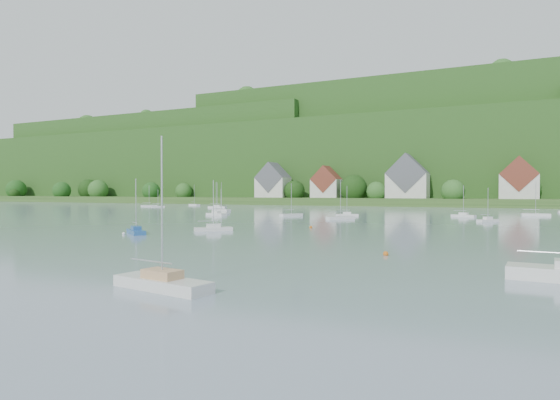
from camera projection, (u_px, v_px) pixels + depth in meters
far_shore_strip at (401, 201)px, 204.30m from camera, size 600.00×60.00×3.00m
forested_ridge at (425, 161)px, 265.91m from camera, size 620.00×181.22×69.89m
village_building_0 at (273, 183)px, 215.60m from camera, size 14.00×10.40×16.00m
village_building_1 at (326, 185)px, 206.87m from camera, size 12.00×9.36×14.00m
village_building_2 at (408, 180)px, 191.16m from camera, size 16.00×11.44×18.00m
village_building_3 at (518, 181)px, 172.47m from camera, size 13.00×10.40×15.50m
near_sailboat_1 at (136, 231)px, 62.66m from camera, size 5.24×4.49×7.32m
near_sailboat_2 at (162, 282)px, 26.97m from camera, size 6.70×2.89×8.76m
near_sailboat_3 at (213, 228)px, 67.39m from camera, size 4.81×4.87×7.22m
mooring_buoy_1 at (124, 235)px, 61.62m from camera, size 0.41×0.41×0.41m
mooring_buoy_2 at (386, 255)px, 41.47m from camera, size 0.48×0.48×0.48m
mooring_buoy_3 at (311, 228)px, 72.52m from camera, size 0.47×0.47×0.47m
far_sailboat_cluster at (374, 212)px, 123.77m from camera, size 182.41×70.27×8.71m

